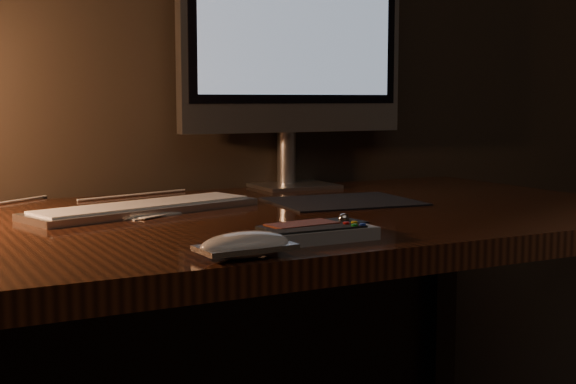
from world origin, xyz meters
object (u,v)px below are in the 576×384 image
media_remote (313,229)px  tv_remote (317,235)px  mouse (245,249)px  monitor (294,37)px  keyboard (144,208)px  desk (191,285)px

media_remote → tv_remote: size_ratio=0.91×
tv_remote → mouse: bearing=-159.3°
monitor → keyboard: size_ratio=1.31×
keyboard → mouse: 0.44m
mouse → monitor: bearing=54.8°
keyboard → monitor: bearing=12.4°
mouse → tv_remote: (0.13, 0.05, -0.00)m
monitor → keyboard: bearing=-151.0°
monitor → mouse: (-0.43, -0.66, -0.31)m
desk → monitor: bearing=37.0°
monitor → media_remote: monitor is taller
keyboard → media_remote: (0.13, -0.35, 0.00)m
tv_remote → media_remote: bearing=66.8°
monitor → desk: bearing=-142.1°
monitor → mouse: size_ratio=4.63×
desk → tv_remote: 0.39m
desk → keyboard: size_ratio=3.82×
keyboard → media_remote: media_remote is taller
keyboard → tv_remote: size_ratio=2.35×
tv_remote → monitor: bearing=64.3°
desk → monitor: 0.62m
desk → keyboard: 0.16m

